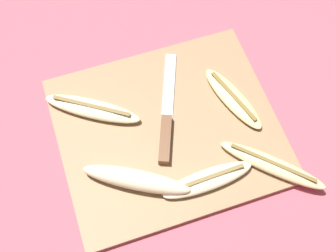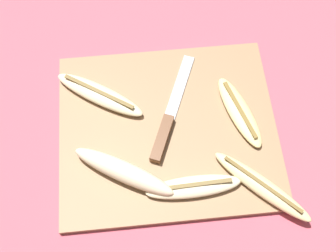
% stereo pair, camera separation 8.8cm
% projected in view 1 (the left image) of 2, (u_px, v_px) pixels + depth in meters
% --- Properties ---
extents(ground_plane, '(4.00, 4.00, 0.00)m').
position_uv_depth(ground_plane, '(168.00, 131.00, 0.90)').
color(ground_plane, '#C65160').
extents(cutting_board, '(0.41, 0.36, 0.01)m').
position_uv_depth(cutting_board, '(168.00, 130.00, 0.90)').
color(cutting_board, '#997551').
rests_on(cutting_board, ground_plane).
extents(knife, '(0.11, 0.24, 0.02)m').
position_uv_depth(knife, '(166.00, 127.00, 0.89)').
color(knife, brown).
rests_on(knife, cutting_board).
extents(banana_cream_curved, '(0.18, 0.14, 0.02)m').
position_uv_depth(banana_cream_curved, '(92.00, 109.00, 0.90)').
color(banana_cream_curved, beige).
rests_on(banana_cream_curved, cutting_board).
extents(banana_golden_short, '(0.09, 0.17, 0.02)m').
position_uv_depth(banana_golden_short, '(233.00, 98.00, 0.91)').
color(banana_golden_short, '#EDD689').
rests_on(banana_golden_short, cutting_board).
extents(banana_bright_far, '(0.19, 0.13, 0.04)m').
position_uv_depth(banana_bright_far, '(136.00, 180.00, 0.83)').
color(banana_bright_far, beige).
rests_on(banana_bright_far, cutting_board).
extents(banana_pale_long, '(0.17, 0.05, 0.02)m').
position_uv_depth(banana_pale_long, '(207.00, 180.00, 0.84)').
color(banana_pale_long, beige).
rests_on(banana_pale_long, cutting_board).
extents(banana_mellow_near, '(0.17, 0.17, 0.02)m').
position_uv_depth(banana_mellow_near, '(272.00, 165.00, 0.85)').
color(banana_mellow_near, beige).
rests_on(banana_mellow_near, cutting_board).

